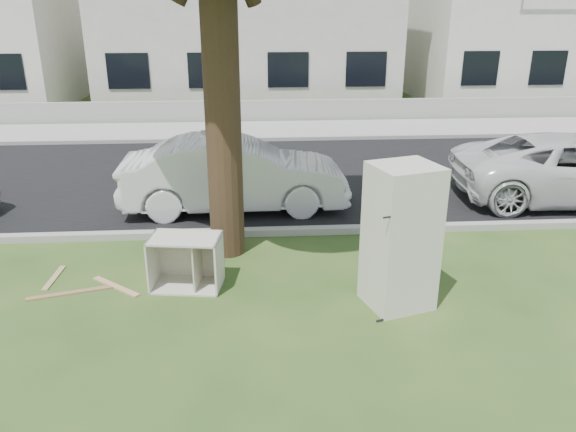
{
  "coord_description": "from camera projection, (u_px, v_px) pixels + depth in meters",
  "views": [
    {
      "loc": [
        0.0,
        -6.57,
        3.78
      ],
      "look_at": [
        0.49,
        0.6,
        1.05
      ],
      "focal_mm": 35.0,
      "sensor_mm": 36.0,
      "label": 1
    }
  ],
  "objects": [
    {
      "name": "ground",
      "position": [
        254.0,
        306.0,
        7.47
      ],
      "size": [
        120.0,
        120.0,
        0.0
      ],
      "primitive_type": "plane",
      "color": "#264619"
    },
    {
      "name": "road",
      "position": [
        251.0,
        176.0,
        13.06
      ],
      "size": [
        120.0,
        7.0,
        0.01
      ],
      "primitive_type": "cube",
      "color": "black",
      "rests_on": "ground"
    },
    {
      "name": "kerb_near",
      "position": [
        253.0,
        235.0,
        9.75
      ],
      "size": [
        120.0,
        0.18,
        0.12
      ],
      "primitive_type": "cube",
      "color": "gray",
      "rests_on": "ground"
    },
    {
      "name": "kerb_far",
      "position": [
        250.0,
        141.0,
        16.37
      ],
      "size": [
        120.0,
        0.18,
        0.12
      ],
      "primitive_type": "cube",
      "color": "gray",
      "rests_on": "ground"
    },
    {
      "name": "sidewalk",
      "position": [
        250.0,
        131.0,
        17.72
      ],
      "size": [
        120.0,
        2.8,
        0.01
      ],
      "primitive_type": "cube",
      "color": "gray",
      "rests_on": "ground"
    },
    {
      "name": "low_wall",
      "position": [
        250.0,
        111.0,
        19.09
      ],
      "size": [
        120.0,
        0.15,
        0.7
      ],
      "primitive_type": "cube",
      "color": "gray",
      "rests_on": "ground"
    },
    {
      "name": "townhouse_center",
      "position": [
        247.0,
        4.0,
        22.46
      ],
      "size": [
        11.22,
        8.16,
        7.44
      ],
      "color": "beige",
      "rests_on": "ground"
    },
    {
      "name": "townhouse_right",
      "position": [
        536.0,
        12.0,
        23.33
      ],
      "size": [
        10.2,
        8.16,
        6.84
      ],
      "color": "silver",
      "rests_on": "ground"
    },
    {
      "name": "fridge",
      "position": [
        401.0,
        237.0,
        7.22
      ],
      "size": [
        0.97,
        0.93,
        1.92
      ],
      "primitive_type": "cube",
      "rotation": [
        0.0,
        0.0,
        0.3
      ],
      "color": "white",
      "rests_on": "ground"
    },
    {
      "name": "cabinet",
      "position": [
        186.0,
        262.0,
        7.87
      ],
      "size": [
        1.05,
        0.73,
        0.76
      ],
      "primitive_type": "cube",
      "rotation": [
        0.0,
        0.0,
        -0.14
      ],
      "color": "silver",
      "rests_on": "ground"
    },
    {
      "name": "plank_a",
      "position": [
        70.0,
        293.0,
        7.79
      ],
      "size": [
        1.12,
        0.39,
        0.02
      ],
      "primitive_type": "cube",
      "rotation": [
        0.0,
        0.0,
        0.27
      ],
      "color": "olive",
      "rests_on": "ground"
    },
    {
      "name": "plank_b",
      "position": [
        116.0,
        287.0,
        7.97
      ],
      "size": [
        0.77,
        0.67,
        0.02
      ],
      "primitive_type": "cube",
      "rotation": [
        0.0,
        0.0,
        -0.7
      ],
      "color": "tan",
      "rests_on": "ground"
    },
    {
      "name": "plank_c",
      "position": [
        54.0,
        278.0,
        8.22
      ],
      "size": [
        0.12,
        0.77,
        0.02
      ],
      "primitive_type": "cube",
      "rotation": [
        0.0,
        0.0,
        1.53
      ],
      "color": "tan",
      "rests_on": "ground"
    },
    {
      "name": "car_center",
      "position": [
        235.0,
        174.0,
        10.77
      ],
      "size": [
        4.33,
        1.6,
        1.42
      ],
      "primitive_type": "imported",
      "rotation": [
        0.0,
        0.0,
        1.6
      ],
      "color": "silver",
      "rests_on": "ground"
    },
    {
      "name": "car_right",
      "position": [
        576.0,
        169.0,
        11.26
      ],
      "size": [
        4.93,
        2.55,
        1.33
      ],
      "primitive_type": "imported",
      "rotation": [
        0.0,
        0.0,
        1.5
      ],
      "color": "silver",
      "rests_on": "ground"
    }
  ]
}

